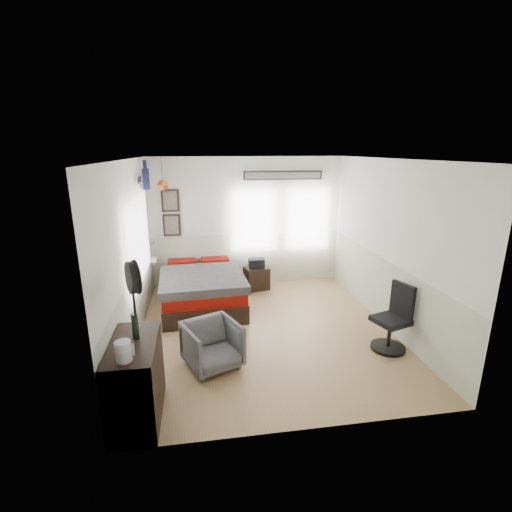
{
  "coord_description": "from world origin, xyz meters",
  "views": [
    {
      "loc": [
        -1.01,
        -5.37,
        2.84
      ],
      "look_at": [
        -0.1,
        0.4,
        1.15
      ],
      "focal_mm": 26.0,
      "sensor_mm": 36.0,
      "label": 1
    }
  ],
  "objects_px": {
    "bed": "(202,289)",
    "dresser": "(136,380)",
    "nightstand": "(257,278)",
    "task_chair": "(393,323)",
    "armchair": "(212,345)"
  },
  "relations": [
    {
      "from": "bed",
      "to": "armchair",
      "type": "xyz_separation_m",
      "value": [
        0.1,
        -2.11,
        -0.01
      ]
    },
    {
      "from": "armchair",
      "to": "nightstand",
      "type": "bearing_deg",
      "value": 46.51
    },
    {
      "from": "nightstand",
      "to": "task_chair",
      "type": "xyz_separation_m",
      "value": [
        1.58,
        -2.71,
        0.17
      ]
    },
    {
      "from": "bed",
      "to": "armchair",
      "type": "relative_size",
      "value": 3.06
    },
    {
      "from": "dresser",
      "to": "task_chair",
      "type": "relative_size",
      "value": 1.0
    },
    {
      "from": "armchair",
      "to": "task_chair",
      "type": "xyz_separation_m",
      "value": [
        2.62,
        0.06,
        0.09
      ]
    },
    {
      "from": "nightstand",
      "to": "task_chair",
      "type": "distance_m",
      "value": 3.14
    },
    {
      "from": "bed",
      "to": "dresser",
      "type": "distance_m",
      "value": 3.07
    },
    {
      "from": "armchair",
      "to": "nightstand",
      "type": "distance_m",
      "value": 2.96
    },
    {
      "from": "bed",
      "to": "dresser",
      "type": "xyz_separation_m",
      "value": [
        -0.74,
        -2.97,
        0.13
      ]
    },
    {
      "from": "dresser",
      "to": "task_chair",
      "type": "xyz_separation_m",
      "value": [
        3.46,
        0.92,
        -0.04
      ]
    },
    {
      "from": "bed",
      "to": "task_chair",
      "type": "xyz_separation_m",
      "value": [
        2.72,
        -2.05,
        0.08
      ]
    },
    {
      "from": "armchair",
      "to": "nightstand",
      "type": "height_order",
      "value": "armchair"
    },
    {
      "from": "bed",
      "to": "task_chair",
      "type": "distance_m",
      "value": 3.41
    },
    {
      "from": "dresser",
      "to": "nightstand",
      "type": "relative_size",
      "value": 2.13
    }
  ]
}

